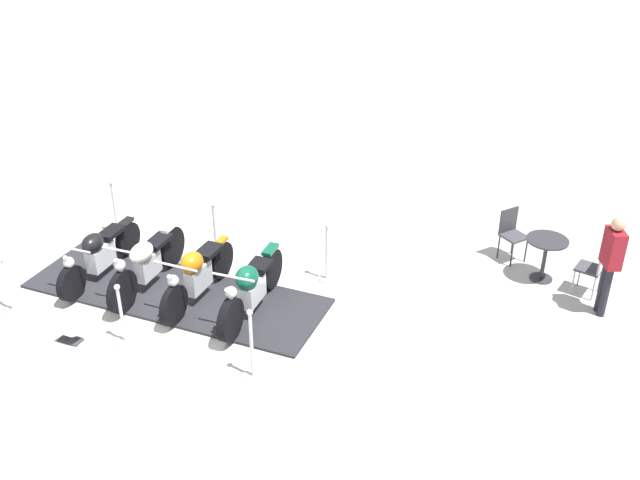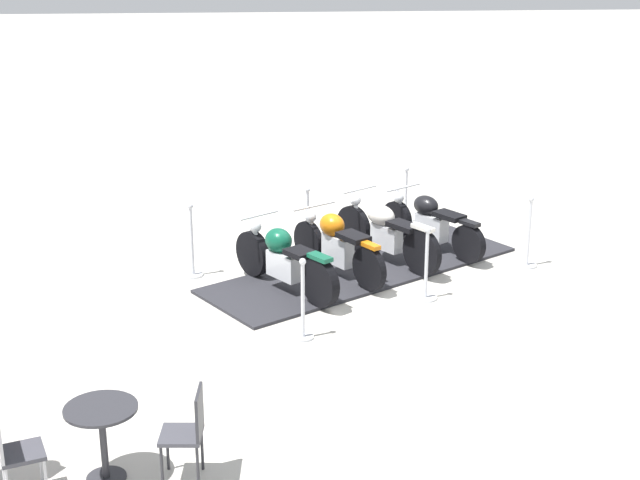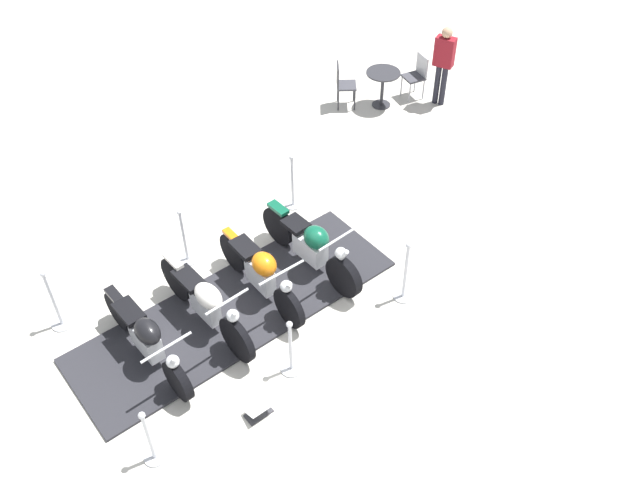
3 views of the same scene
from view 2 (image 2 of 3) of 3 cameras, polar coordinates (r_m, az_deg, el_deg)
The scene contains 16 objects.
ground_plane at distance 14.57m, azimuth 2.55°, elevation -1.86°, with size 80.00×80.00×0.00m, color beige.
display_platform at distance 14.56m, azimuth 2.56°, elevation -1.77°, with size 5.10×1.65×0.05m, color #28282D.
motorcycle_black at distance 15.35m, azimuth 6.66°, elevation 1.09°, with size 1.89×1.39×0.90m.
motorcycle_cream at distance 14.71m, azimuth 3.94°, elevation 0.55°, with size 1.90×1.40×1.05m.
motorcycle_copper at distance 14.12m, azimuth 0.99°, elevation -0.22°, with size 1.85×1.27×0.96m.
motorcycle_forest at distance 13.58m, azimuth -2.21°, elevation -1.16°, with size 1.89×1.43×1.00m.
stanchion_left_front at distance 14.97m, azimuth 12.43°, elevation -0.19°, with size 0.32×0.32×1.13m.
stanchion_right_rear at distance 14.35m, azimuth -7.71°, elevation -0.64°, with size 0.30×0.30×1.15m.
stanchion_right_front at distance 16.80m, azimuth 5.19°, elevation 2.28°, with size 0.28×0.28×1.01m.
stanchion_left_mid at distance 13.48m, azimuth 6.40°, elevation -2.21°, with size 0.34×0.34×1.08m.
stanchion_left_rear at distance 12.15m, azimuth -1.04°, elevation -4.20°, with size 0.28×0.28×1.10m.
stanchion_right_mid at distance 15.49m, azimuth -0.75°, elevation 0.78°, with size 0.31×0.31×1.02m.
info_placard at distance 16.25m, azimuth 0.81°, elevation 0.69°, with size 0.40×0.42×0.21m.
cafe_table at distance 9.42m, azimuth -13.00°, elevation -10.86°, with size 0.71×0.71×0.78m.
cafe_chair_near_table at distance 9.29m, azimuth -7.93°, elevation -11.21°, with size 0.43×0.43×0.96m.
cafe_chair_across_table at distance 9.36m, azimuth -18.01°, elevation -11.86°, with size 0.51×0.51×0.94m.
Camera 2 is at (-13.50, 1.66, 5.22)m, focal length 53.11 mm.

